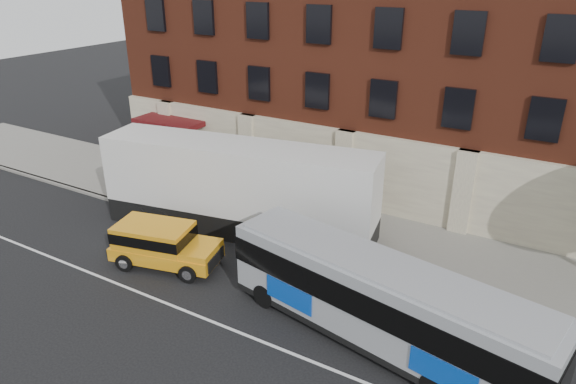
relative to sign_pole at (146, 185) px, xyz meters
The scene contains 9 objects.
ground 10.59m from the sign_pole, 35.87° to the right, with size 120.00×120.00×0.00m, color black.
sidewalk 9.07m from the sign_pole, 18.56° to the left, with size 60.00×6.00×0.15m, color gray.
kerb 8.61m from the sign_pole, ahead, with size 60.00×0.25×0.15m, color gray.
lane_line 10.31m from the sign_pole, 33.60° to the right, with size 60.00×0.12×0.01m, color silver.
building 15.03m from the sign_pole, 51.75° to the left, with size 30.00×12.10×15.00m.
sign_pole is the anchor object (origin of this frame).
city_bus 14.54m from the sign_pole, 14.61° to the right, with size 11.48×4.46×3.08m.
yellow_suv 5.59m from the sign_pole, 39.86° to the right, with size 4.94×2.89×1.84m.
shipping_container 5.41m from the sign_pole, ahead, with size 13.30×4.87×4.34m.
Camera 1 is at (10.01, -11.20, 11.75)m, focal length 32.26 mm.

